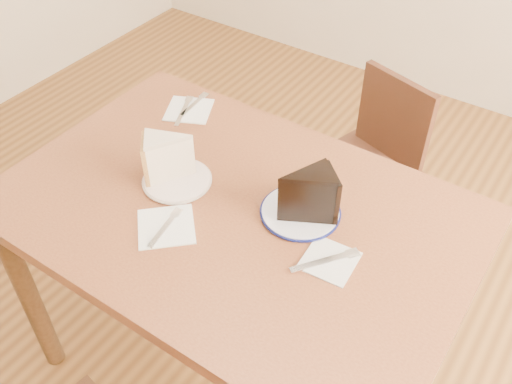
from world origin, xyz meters
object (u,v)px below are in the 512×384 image
object	(u,v)px
table	(235,234)
chair_far	(367,165)
plate_cream	(177,180)
chocolate_cake	(304,198)
carrot_cake	(171,158)
plate_navy	(300,212)

from	to	relation	value
table	chair_far	xyz separation A→B (m)	(0.06, 0.74, -0.24)
plate_cream	chocolate_cake	world-z (taller)	chocolate_cake
carrot_cake	chocolate_cake	size ratio (longest dim) A/B	0.93
plate_cream	table	bearing A→B (deg)	2.17
table	carrot_cake	distance (m)	0.26
table	chocolate_cake	world-z (taller)	chocolate_cake
chocolate_cake	table	bearing A→B (deg)	62.00
chair_far	table	bearing A→B (deg)	101.79
table	carrot_cake	bearing A→B (deg)	179.44
table	plate_cream	xyz separation A→B (m)	(-0.18, -0.01, 0.10)
carrot_cake	chocolate_cake	bearing A→B (deg)	58.87
chair_far	carrot_cake	xyz separation A→B (m)	(-0.27, -0.73, 0.41)
table	plate_navy	bearing A→B (deg)	26.01
table	chair_far	distance (m)	0.78
plate_cream	carrot_cake	xyz separation A→B (m)	(-0.02, 0.01, 0.06)
chair_far	chocolate_cake	bearing A→B (deg)	115.39
table	carrot_cake	world-z (taller)	carrot_cake
plate_navy	chocolate_cake	distance (m)	0.07
chair_far	carrot_cake	world-z (taller)	carrot_cake
plate_navy	carrot_cake	size ratio (longest dim) A/B	1.59
chair_far	plate_cream	xyz separation A→B (m)	(-0.25, -0.74, 0.35)
table	chair_far	bearing A→B (deg)	84.96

